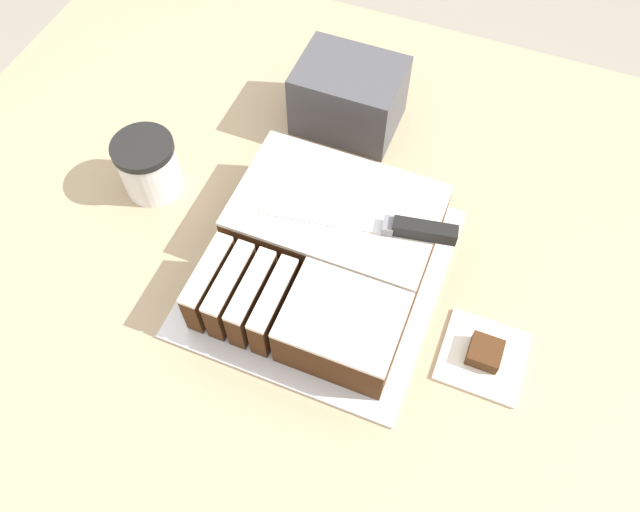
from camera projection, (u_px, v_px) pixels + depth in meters
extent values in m
plane|color=#9E9384|center=(321.00, 415.00, 1.77)|extent=(8.00, 8.00, 0.00)
cube|color=tan|center=(322.00, 350.00, 1.38)|extent=(1.40, 1.10, 0.92)
cube|color=silver|center=(320.00, 272.00, 0.94)|extent=(0.35, 0.37, 0.01)
cube|color=#472814|center=(336.00, 224.00, 0.94)|extent=(0.30, 0.19, 0.08)
cube|color=white|center=(336.00, 208.00, 0.91)|extent=(0.30, 0.19, 0.01)
cube|color=#472814|center=(342.00, 329.00, 0.85)|extent=(0.16, 0.13, 0.08)
cube|color=white|center=(343.00, 315.00, 0.81)|extent=(0.16, 0.13, 0.01)
cube|color=#472814|center=(211.00, 284.00, 0.89)|extent=(0.02, 0.12, 0.08)
cube|color=white|center=(206.00, 269.00, 0.85)|extent=(0.02, 0.12, 0.01)
cube|color=#472814|center=(232.00, 292.00, 0.88)|extent=(0.02, 0.12, 0.08)
cube|color=white|center=(228.00, 277.00, 0.84)|extent=(0.02, 0.12, 0.01)
cube|color=#472814|center=(253.00, 300.00, 0.87)|extent=(0.02, 0.12, 0.08)
cube|color=white|center=(250.00, 285.00, 0.84)|extent=(0.02, 0.12, 0.01)
cube|color=#472814|center=(275.00, 307.00, 0.87)|extent=(0.02, 0.12, 0.08)
cube|color=white|center=(273.00, 293.00, 0.83)|extent=(0.02, 0.12, 0.01)
cube|color=silver|center=(326.00, 218.00, 0.89)|extent=(0.19, 0.06, 0.00)
cube|color=slate|center=(388.00, 226.00, 0.87)|extent=(0.02, 0.03, 0.02)
cube|color=black|center=(425.00, 231.00, 0.87)|extent=(0.09, 0.04, 0.02)
cylinder|color=white|center=(149.00, 168.00, 1.00)|extent=(0.09, 0.09, 0.09)
cylinder|color=black|center=(142.00, 148.00, 0.96)|extent=(0.10, 0.10, 0.01)
cube|color=white|center=(483.00, 356.00, 0.87)|extent=(0.11, 0.11, 0.01)
cube|color=#472814|center=(485.00, 352.00, 0.86)|extent=(0.04, 0.04, 0.02)
cube|color=#47474C|center=(349.00, 97.00, 1.06)|extent=(0.17, 0.13, 0.12)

